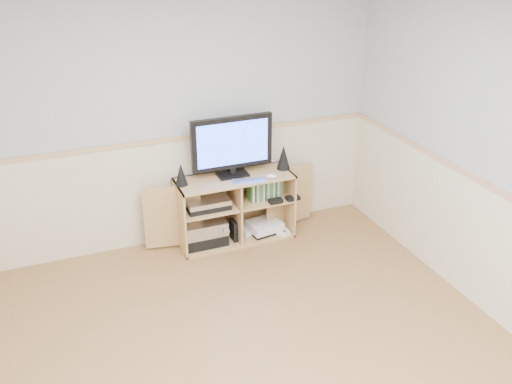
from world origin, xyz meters
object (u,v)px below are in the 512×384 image
media_cabinet (233,206)px  keyboard (249,181)px  game_consoles (263,227)px  monitor (232,144)px

media_cabinet → keyboard: (0.09, -0.19, 0.32)m
keyboard → game_consoles: bearing=46.9°
media_cabinet → game_consoles: (0.28, -0.06, -0.26)m
keyboard → media_cabinet: bearing=129.1°
media_cabinet → monitor: monitor is taller
media_cabinet → game_consoles: bearing=-12.6°
monitor → game_consoles: 0.94m
media_cabinet → monitor: size_ratio=2.23×
monitor → game_consoles: (0.28, -0.06, -0.89)m
media_cabinet → keyboard: keyboard is taller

